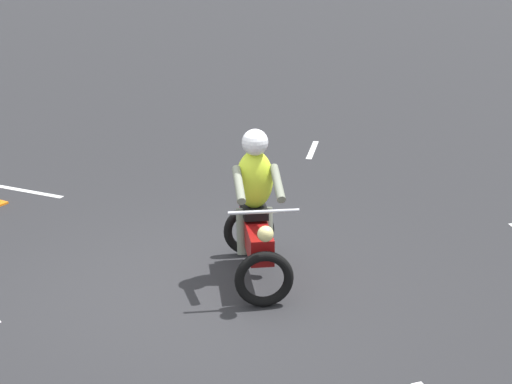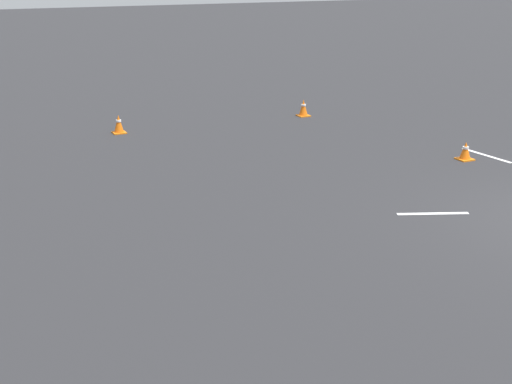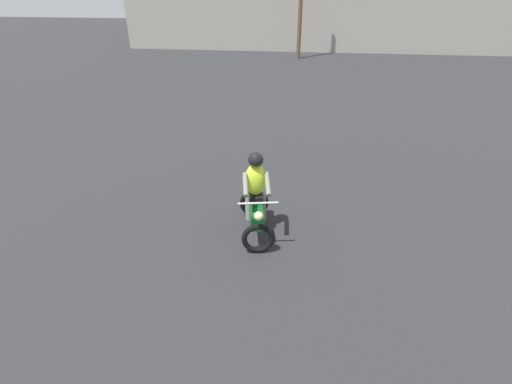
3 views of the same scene
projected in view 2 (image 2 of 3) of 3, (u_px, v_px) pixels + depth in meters
traffic_cone_near_right at (119, 124)px, 17.68m from camera, size 0.32×0.32×0.47m
traffic_cone_mid_center at (303, 108)px, 19.62m from camera, size 0.32×0.32×0.46m
traffic_cone_far_right at (465, 151)px, 15.32m from camera, size 0.32×0.32×0.40m
lane_stripe_e at (486, 155)px, 15.71m from camera, size 1.41×0.21×0.01m
lane_stripe_n at (433, 213)px, 12.11m from camera, size 0.55×1.18×0.01m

